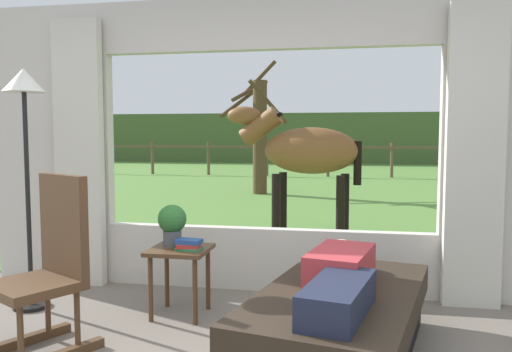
% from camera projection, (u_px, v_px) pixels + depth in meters
% --- Properties ---
extents(back_wall_with_window, '(5.20, 0.12, 2.55)m').
position_uv_depth(back_wall_with_window, '(266.00, 149.00, 4.46)').
color(back_wall_with_window, beige).
rests_on(back_wall_with_window, ground_plane).
extents(curtain_panel_left, '(0.44, 0.10, 2.40)m').
position_uv_depth(curtain_panel_left, '(79.00, 154.00, 4.64)').
color(curtain_panel_left, beige).
rests_on(curtain_panel_left, ground_plane).
extents(curtain_panel_right, '(0.44, 0.10, 2.40)m').
position_uv_depth(curtain_panel_right, '(475.00, 157.00, 4.02)').
color(curtain_panel_right, beige).
rests_on(curtain_panel_right, ground_plane).
extents(outdoor_pasture_lawn, '(36.00, 21.68, 0.02)m').
position_uv_depth(outdoor_pasture_lawn, '(326.00, 181.00, 15.24)').
color(outdoor_pasture_lawn, '#568438').
rests_on(outdoor_pasture_lawn, ground_plane).
extents(distant_hill_ridge, '(36.00, 2.00, 2.40)m').
position_uv_depth(distant_hill_ridge, '(336.00, 138.00, 24.79)').
color(distant_hill_ridge, '#43592E').
rests_on(distant_hill_ridge, ground_plane).
extents(recliner_sofa, '(1.25, 1.86, 0.42)m').
position_uv_depth(recliner_sofa, '(339.00, 322.00, 3.17)').
color(recliner_sofa, black).
rests_on(recliner_sofa, ground_plane).
extents(reclining_person, '(0.46, 1.43, 0.22)m').
position_uv_depth(reclining_person, '(340.00, 276.00, 3.09)').
color(reclining_person, '#B23338').
rests_on(reclining_person, recliner_sofa).
extents(rocking_chair, '(0.73, 0.82, 1.12)m').
position_uv_depth(rocking_chair, '(49.00, 266.00, 3.24)').
color(rocking_chair, '#4C331E').
rests_on(rocking_chair, ground_plane).
extents(side_table, '(0.44, 0.44, 0.52)m').
position_uv_depth(side_table, '(180.00, 260.00, 3.88)').
color(side_table, '#4C331E').
rests_on(side_table, ground_plane).
extents(potted_plant, '(0.22, 0.22, 0.32)m').
position_uv_depth(potted_plant, '(172.00, 222.00, 3.93)').
color(potted_plant, '#4C5156').
rests_on(potted_plant, side_table).
extents(book_stack, '(0.19, 0.15, 0.08)m').
position_uv_depth(book_stack, '(189.00, 245.00, 3.79)').
color(book_stack, '#337247').
rests_on(book_stack, side_table).
extents(floor_lamp_left, '(0.32, 0.32, 1.88)m').
position_uv_depth(floor_lamp_left, '(25.00, 116.00, 3.96)').
color(floor_lamp_left, black).
rests_on(floor_lamp_left, ground_plane).
extents(horse, '(1.82, 0.75, 1.73)m').
position_uv_depth(horse, '(304.00, 152.00, 6.61)').
color(horse, brown).
rests_on(horse, outdoor_pasture_lawn).
extents(pasture_tree, '(1.56, 1.59, 3.09)m').
position_uv_depth(pasture_tree, '(259.00, 132.00, 11.69)').
color(pasture_tree, '#4C3823').
rests_on(pasture_tree, outdoor_pasture_lawn).
extents(pasture_fence_line, '(16.10, 0.10, 1.10)m').
position_uv_depth(pasture_fence_line, '(328.00, 154.00, 16.51)').
color(pasture_fence_line, brown).
rests_on(pasture_fence_line, outdoor_pasture_lawn).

